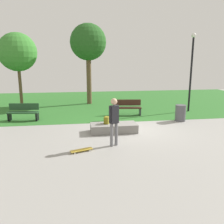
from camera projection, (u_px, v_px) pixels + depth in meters
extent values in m
plane|color=gray|center=(134.00, 129.00, 10.88)|extent=(28.00, 28.00, 0.00)
cube|color=#2D6B28|center=(111.00, 102.00, 18.25)|extent=(26.60, 12.74, 0.01)
cube|color=gray|center=(114.00, 128.00, 10.33)|extent=(2.07, 0.90, 0.38)
cube|color=olive|center=(107.00, 120.00, 10.28)|extent=(0.31, 0.34, 0.32)
cylinder|color=slate|center=(116.00, 134.00, 8.65)|extent=(0.12, 0.12, 0.88)
cylinder|color=slate|center=(112.00, 135.00, 8.53)|extent=(0.12, 0.12, 0.88)
cube|color=black|center=(114.00, 114.00, 8.42)|extent=(0.38, 0.33, 0.66)
cylinder|color=black|center=(118.00, 113.00, 8.52)|extent=(0.09, 0.09, 0.61)
cylinder|color=black|center=(110.00, 114.00, 8.32)|extent=(0.09, 0.09, 0.61)
sphere|color=tan|center=(114.00, 102.00, 8.32)|extent=(0.24, 0.24, 0.24)
cube|color=gold|center=(82.00, 150.00, 8.08)|extent=(0.82, 0.46, 0.02)
cylinder|color=silver|center=(75.00, 153.00, 7.89)|extent=(0.06, 0.05, 0.06)
cylinder|color=silver|center=(73.00, 152.00, 8.03)|extent=(0.06, 0.05, 0.06)
cylinder|color=silver|center=(90.00, 150.00, 8.15)|extent=(0.06, 0.05, 0.06)
cylinder|color=silver|center=(88.00, 149.00, 8.28)|extent=(0.06, 0.05, 0.06)
cube|color=#331E14|center=(128.00, 108.00, 13.51)|extent=(1.64, 0.62, 0.06)
cube|color=#331E14|center=(127.00, 102.00, 13.66)|extent=(1.60, 0.25, 0.36)
cube|color=#2D2D33|center=(140.00, 111.00, 13.58)|extent=(0.13, 0.40, 0.45)
cube|color=#2D2D33|center=(115.00, 112.00, 13.53)|extent=(0.13, 0.40, 0.45)
cube|color=#1E4223|center=(23.00, 113.00, 12.26)|extent=(1.64, 0.63, 0.06)
cube|color=#1E4223|center=(24.00, 107.00, 12.41)|extent=(1.60, 0.25, 0.36)
cube|color=black|center=(37.00, 116.00, 12.32)|extent=(0.13, 0.40, 0.45)
cube|color=black|center=(10.00, 117.00, 12.29)|extent=(0.13, 0.40, 0.45)
cylinder|color=brown|center=(20.00, 85.00, 16.02)|extent=(0.21, 0.21, 2.98)
sphere|color=#387F2D|center=(17.00, 52.00, 15.53)|extent=(2.60, 2.60, 2.60)
cylinder|color=brown|center=(89.00, 79.00, 16.99)|extent=(0.36, 0.36, 3.71)
sphere|color=#23561E|center=(88.00, 42.00, 16.42)|extent=(2.61, 2.61, 2.61)
cylinder|color=black|center=(191.00, 76.00, 14.24)|extent=(0.12, 0.12, 4.54)
sphere|color=silver|center=(194.00, 35.00, 13.72)|extent=(0.28, 0.28, 0.28)
cylinder|color=#4C4C51|center=(180.00, 113.00, 12.22)|extent=(0.56, 0.56, 0.87)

